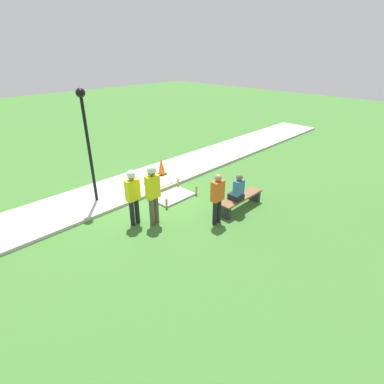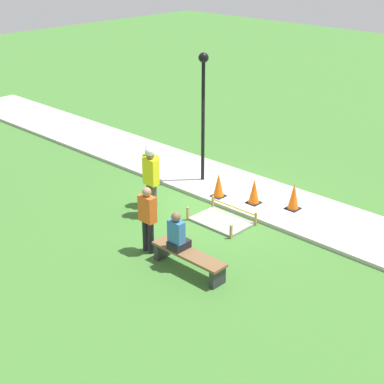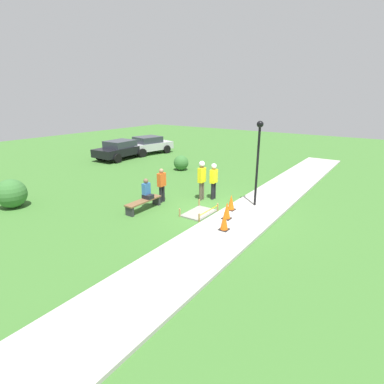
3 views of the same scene
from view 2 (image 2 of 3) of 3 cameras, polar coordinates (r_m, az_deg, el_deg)
name	(u,v)px [view 2 (image 2 of 3)]	position (r m, az deg, el deg)	size (l,w,h in m)	color
ground_plane	(215,206)	(15.78, 2.25, -1.33)	(60.00, 60.00, 0.00)	#3D702D
sidewalk	(242,191)	(16.57, 4.90, 0.07)	(28.00, 2.31, 0.10)	#ADAAA3
wet_concrete_patch	(221,221)	(14.88, 2.86, -2.84)	(1.48, 1.01, 0.35)	gray
traffic_cone_near_patch	(294,196)	(15.44, 9.83, -0.42)	(0.34, 0.34, 0.72)	black
traffic_cone_far_patch	(254,191)	(15.63, 6.04, 0.08)	(0.34, 0.34, 0.70)	black
traffic_cone_sidewalk_edge	(219,185)	(15.96, 2.60, 0.68)	(0.34, 0.34, 0.68)	black
park_bench	(189,258)	(12.70, -0.33, -6.40)	(1.85, 0.44, 0.45)	#2D2D33
person_seated_on_bench	(177,235)	(12.61, -1.44, -4.15)	(0.36, 0.44, 0.89)	black
worker_supervisor	(151,170)	(15.40, -3.98, 2.18)	(0.40, 0.25, 1.75)	black
worker_assistant	(151,174)	(14.82, -4.01, 1.72)	(0.40, 0.27, 1.88)	brown
bystander_in_orange_shirt	(148,216)	(13.21, -4.34, -2.36)	(0.40, 0.22, 1.60)	black
lamppost_near	(203,98)	(16.41, 1.09, 9.09)	(0.28, 0.28, 3.68)	black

